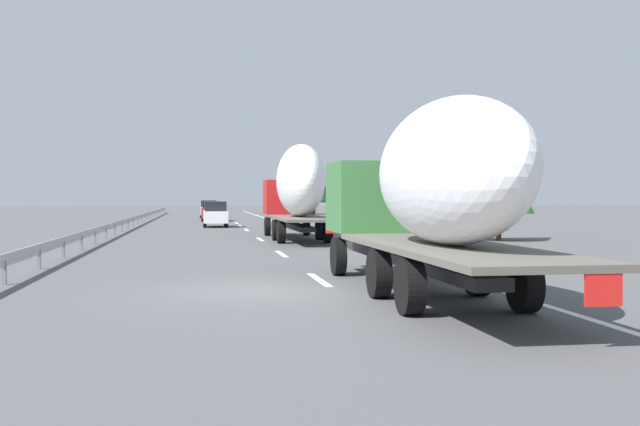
% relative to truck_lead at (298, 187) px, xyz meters
% --- Properties ---
extents(ground_plane, '(260.00, 260.00, 0.00)m').
position_rel_truck_lead_xyz_m(ground_plane, '(19.80, 3.60, -2.65)').
color(ground_plane, '#4C4C4F').
extents(lane_stripe_0, '(3.20, 0.20, 0.01)m').
position_rel_truck_lead_xyz_m(lane_stripe_0, '(-18.20, 1.80, -2.64)').
color(lane_stripe_0, white).
rests_on(lane_stripe_0, ground_plane).
extents(lane_stripe_1, '(3.20, 0.20, 0.01)m').
position_rel_truck_lead_xyz_m(lane_stripe_1, '(-9.15, 1.80, -2.64)').
color(lane_stripe_1, white).
rests_on(lane_stripe_1, ground_plane).
extents(lane_stripe_2, '(3.20, 0.20, 0.01)m').
position_rel_truck_lead_xyz_m(lane_stripe_2, '(0.99, 1.80, -2.64)').
color(lane_stripe_2, white).
rests_on(lane_stripe_2, ground_plane).
extents(lane_stripe_3, '(3.20, 0.20, 0.01)m').
position_rel_truck_lead_xyz_m(lane_stripe_3, '(12.22, 1.80, -2.64)').
color(lane_stripe_3, white).
rests_on(lane_stripe_3, ground_plane).
extents(lane_stripe_4, '(3.20, 0.20, 0.01)m').
position_rel_truck_lead_xyz_m(lane_stripe_4, '(19.58, 1.80, -2.64)').
color(lane_stripe_4, white).
rests_on(lane_stripe_4, ground_plane).
extents(lane_stripe_5, '(3.20, 0.20, 0.01)m').
position_rel_truck_lead_xyz_m(lane_stripe_5, '(25.77, 1.80, -2.64)').
color(lane_stripe_5, white).
rests_on(lane_stripe_5, ground_plane).
extents(lane_stripe_6, '(3.20, 0.20, 0.01)m').
position_rel_truck_lead_xyz_m(lane_stripe_6, '(46.85, 1.80, -2.64)').
color(lane_stripe_6, white).
rests_on(lane_stripe_6, ground_plane).
extents(lane_stripe_7, '(3.20, 0.20, 0.01)m').
position_rel_truck_lead_xyz_m(lane_stripe_7, '(46.96, 1.80, -2.64)').
color(lane_stripe_7, white).
rests_on(lane_stripe_7, ground_plane).
extents(edge_line_right, '(110.00, 0.20, 0.01)m').
position_rel_truck_lead_xyz_m(edge_line_right, '(24.80, -1.90, -2.64)').
color(edge_line_right, white).
rests_on(edge_line_right, ground_plane).
extents(truck_lead, '(13.22, 2.55, 4.73)m').
position_rel_truck_lead_xyz_m(truck_lead, '(0.00, 0.00, 0.00)').
color(truck_lead, '#B21919').
rests_on(truck_lead, ground_plane).
extents(truck_trailing, '(13.13, 2.55, 4.10)m').
position_rel_truck_lead_xyz_m(truck_trailing, '(-21.92, -0.00, -0.28)').
color(truck_trailing, '#387038').
rests_on(truck_trailing, ground_plane).
extents(car_white_van, '(4.35, 1.73, 1.85)m').
position_rel_truck_lead_xyz_m(car_white_van, '(17.51, 3.71, -1.71)').
color(car_white_van, white).
rests_on(car_white_van, ground_plane).
extents(car_silver_hatch, '(4.63, 1.82, 1.82)m').
position_rel_truck_lead_xyz_m(car_silver_hatch, '(42.43, 3.88, -1.72)').
color(car_silver_hatch, '#ADB2B7').
rests_on(car_silver_hatch, ground_plane).
extents(car_red_compact, '(4.70, 1.80, 1.80)m').
position_rel_truck_lead_xyz_m(car_red_compact, '(31.56, 3.77, -1.73)').
color(car_red_compact, red).
rests_on(car_red_compact, ground_plane).
extents(road_sign, '(0.10, 0.90, 3.06)m').
position_rel_truck_lead_xyz_m(road_sign, '(17.51, -3.10, -0.53)').
color(road_sign, gray).
rests_on(road_sign, ground_plane).
extents(tree_0, '(3.62, 3.62, 5.64)m').
position_rel_truck_lead_xyz_m(tree_0, '(68.21, -6.76, 1.07)').
color(tree_0, '#472D19').
rests_on(tree_0, ground_plane).
extents(tree_1, '(3.03, 3.03, 6.45)m').
position_rel_truck_lead_xyz_m(tree_1, '(59.13, -9.86, 1.31)').
color(tree_1, '#472D19').
rests_on(tree_1, ground_plane).
extents(tree_2, '(4.00, 4.00, 6.62)m').
position_rel_truck_lead_xyz_m(tree_2, '(43.63, -7.37, 1.55)').
color(tree_2, '#472D19').
rests_on(tree_2, ground_plane).
extents(tree_3, '(3.41, 3.41, 5.13)m').
position_rel_truck_lead_xyz_m(tree_3, '(-2.00, -9.80, 0.59)').
color(tree_3, '#472D19').
rests_on(tree_3, ground_plane).
extents(tree_4, '(3.30, 3.30, 6.00)m').
position_rel_truck_lead_xyz_m(tree_4, '(54.14, -7.69, 1.25)').
color(tree_4, '#472D19').
rests_on(tree_4, ground_plane).
extents(guardrail_median, '(94.00, 0.10, 0.76)m').
position_rel_truck_lead_xyz_m(guardrail_median, '(22.80, 9.60, -2.07)').
color(guardrail_median, '#9EA0A5').
rests_on(guardrail_median, ground_plane).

